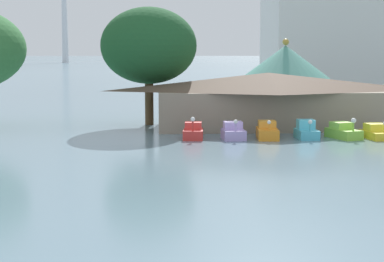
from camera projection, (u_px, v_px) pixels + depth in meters
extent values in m
cube|color=red|center=(193.00, 134.00, 46.34)|extent=(1.67, 2.52, 0.73)
cube|color=#E8423C|center=(193.00, 125.00, 46.56)|extent=(1.33, 1.19, 0.53)
cylinder|color=red|center=(193.00, 126.00, 45.30)|extent=(0.14, 0.14, 0.71)
sphere|color=white|center=(193.00, 119.00, 45.23)|extent=(0.34, 0.34, 0.34)
cube|color=#B299D8|center=(233.00, 134.00, 46.14)|extent=(1.72, 2.31, 0.74)
cube|color=#C8ADF0|center=(233.00, 125.00, 46.33)|extent=(1.42, 1.07, 0.58)
cylinder|color=#B299D8|center=(236.00, 127.00, 45.18)|extent=(0.14, 0.14, 0.54)
sphere|color=white|center=(236.00, 122.00, 45.13)|extent=(0.32, 0.32, 0.32)
cube|color=orange|center=(267.00, 134.00, 46.44)|extent=(1.75, 3.01, 0.79)
cube|color=gold|center=(267.00, 124.00, 46.71)|extent=(1.39, 1.40, 0.55)
cylinder|color=orange|center=(269.00, 127.00, 45.21)|extent=(0.14, 0.14, 0.46)
sphere|color=white|center=(269.00, 122.00, 45.16)|extent=(0.28, 0.28, 0.28)
cube|color=#4CB7CC|center=(307.00, 134.00, 46.45)|extent=(1.50, 2.41, 0.71)
cube|color=#5DCDE2|center=(306.00, 124.00, 46.66)|extent=(1.26, 1.10, 0.72)
cylinder|color=#4CB7CC|center=(310.00, 128.00, 45.44)|extent=(0.14, 0.14, 0.51)
sphere|color=white|center=(310.00, 122.00, 45.38)|extent=(0.31, 0.31, 0.31)
cube|color=#8CCC3F|center=(344.00, 134.00, 46.66)|extent=(2.37, 3.23, 0.71)
cube|color=#A0E24F|center=(341.00, 125.00, 46.91)|extent=(1.64, 1.65, 0.51)
cylinder|color=#8CCC3F|center=(353.00, 127.00, 45.51)|extent=(0.14, 0.14, 0.58)
sphere|color=white|center=(354.00, 121.00, 45.45)|extent=(0.39, 0.39, 0.39)
cube|color=yellow|center=(377.00, 135.00, 46.54)|extent=(1.96, 3.08, 0.57)
cube|color=yellow|center=(375.00, 127.00, 46.82)|extent=(1.54, 1.46, 0.55)
cube|color=gray|center=(268.00, 109.00, 52.80)|extent=(18.66, 6.96, 3.22)
pyramid|color=brown|center=(268.00, 82.00, 52.49)|extent=(20.15, 8.00, 1.54)
cylinder|color=brown|center=(285.00, 96.00, 65.50)|extent=(7.05, 7.05, 3.73)
cone|color=teal|center=(285.00, 62.00, 65.04)|extent=(9.37, 9.37, 3.45)
sphere|color=#B7993D|center=(286.00, 42.00, 64.78)|extent=(0.70, 0.70, 0.70)
cylinder|color=brown|center=(149.00, 104.00, 55.32)|extent=(0.76, 0.76, 3.67)
ellipsoid|color=#1E5128|center=(149.00, 45.00, 54.65)|extent=(8.53, 8.53, 6.79)
cube|color=silver|center=(371.00, 35.00, 103.23)|extent=(34.49, 17.22, 18.61)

